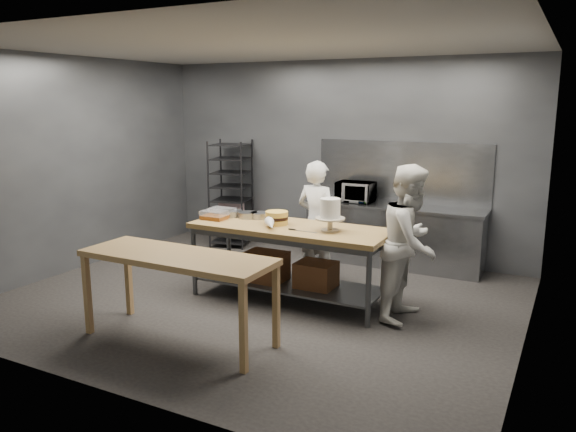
{
  "coord_description": "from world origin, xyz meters",
  "views": [
    {
      "loc": [
        3.33,
        -5.61,
        2.39
      ],
      "look_at": [
        0.33,
        0.14,
        1.05
      ],
      "focal_mm": 35.0,
      "sensor_mm": 36.0,
      "label": 1
    }
  ],
  "objects_px": {
    "work_table": "(288,254)",
    "chef_right": "(410,243)",
    "chef_behind": "(317,222)",
    "frosted_cake_stand": "(330,211)",
    "near_counter": "(177,263)",
    "speed_rack": "(231,194)",
    "layer_cake": "(277,218)",
    "microwave": "(355,192)"
  },
  "relations": [
    {
      "from": "work_table",
      "to": "chef_right",
      "type": "distance_m",
      "value": 1.48
    },
    {
      "from": "chef_behind",
      "to": "frosted_cake_stand",
      "type": "relative_size",
      "value": 4.29
    },
    {
      "from": "near_counter",
      "to": "chef_right",
      "type": "bearing_deg",
      "value": 41.54
    },
    {
      "from": "speed_rack",
      "to": "frosted_cake_stand",
      "type": "relative_size",
      "value": 4.6
    },
    {
      "from": "layer_cake",
      "to": "chef_behind",
      "type": "bearing_deg",
      "value": 76.41
    },
    {
      "from": "work_table",
      "to": "speed_rack",
      "type": "relative_size",
      "value": 1.37
    },
    {
      "from": "chef_right",
      "to": "microwave",
      "type": "distance_m",
      "value": 2.35
    },
    {
      "from": "chef_behind",
      "to": "chef_right",
      "type": "bearing_deg",
      "value": 164.71
    },
    {
      "from": "near_counter",
      "to": "microwave",
      "type": "bearing_deg",
      "value": 81.85
    },
    {
      "from": "near_counter",
      "to": "frosted_cake_stand",
      "type": "bearing_deg",
      "value": 57.68
    },
    {
      "from": "work_table",
      "to": "near_counter",
      "type": "distance_m",
      "value": 1.64
    },
    {
      "from": "work_table",
      "to": "frosted_cake_stand",
      "type": "distance_m",
      "value": 0.8
    },
    {
      "from": "work_table",
      "to": "speed_rack",
      "type": "bearing_deg",
      "value": 137.2
    },
    {
      "from": "speed_rack",
      "to": "chef_right",
      "type": "distance_m",
      "value": 3.97
    },
    {
      "from": "work_table",
      "to": "layer_cake",
      "type": "xyz_separation_m",
      "value": [
        -0.17,
        0.01,
        0.43
      ]
    },
    {
      "from": "work_table",
      "to": "near_counter",
      "type": "bearing_deg",
      "value": -105.33
    },
    {
      "from": "speed_rack",
      "to": "work_table",
      "type": "bearing_deg",
      "value": -42.8
    },
    {
      "from": "speed_rack",
      "to": "chef_behind",
      "type": "relative_size",
      "value": 1.07
    },
    {
      "from": "near_counter",
      "to": "frosted_cake_stand",
      "type": "xyz_separation_m",
      "value": [
        0.97,
        1.54,
        0.34
      ]
    },
    {
      "from": "near_counter",
      "to": "chef_behind",
      "type": "xyz_separation_m",
      "value": [
        0.45,
        2.34,
        0.0
      ]
    },
    {
      "from": "near_counter",
      "to": "speed_rack",
      "type": "height_order",
      "value": "speed_rack"
    },
    {
      "from": "frosted_cake_stand",
      "to": "chef_behind",
      "type": "bearing_deg",
      "value": 123.54
    },
    {
      "from": "near_counter",
      "to": "speed_rack",
      "type": "relative_size",
      "value": 1.14
    },
    {
      "from": "chef_right",
      "to": "microwave",
      "type": "xyz_separation_m",
      "value": [
        -1.37,
        1.9,
        0.19
      ]
    },
    {
      "from": "speed_rack",
      "to": "layer_cake",
      "type": "xyz_separation_m",
      "value": [
        1.91,
        -1.91,
        0.14
      ]
    },
    {
      "from": "chef_behind",
      "to": "microwave",
      "type": "xyz_separation_m",
      "value": [
        0.07,
        1.23,
        0.23
      ]
    },
    {
      "from": "work_table",
      "to": "chef_right",
      "type": "relative_size",
      "value": 1.39
    },
    {
      "from": "chef_right",
      "to": "microwave",
      "type": "bearing_deg",
      "value": 40.12
    },
    {
      "from": "microwave",
      "to": "speed_rack",
      "type": "bearing_deg",
      "value": -177.88
    },
    {
      "from": "chef_behind",
      "to": "chef_right",
      "type": "distance_m",
      "value": 1.58
    },
    {
      "from": "work_table",
      "to": "near_counter",
      "type": "relative_size",
      "value": 1.2
    },
    {
      "from": "chef_behind",
      "to": "chef_right",
      "type": "height_order",
      "value": "chef_right"
    },
    {
      "from": "chef_right",
      "to": "frosted_cake_stand",
      "type": "bearing_deg",
      "value": 102.19
    },
    {
      "from": "work_table",
      "to": "speed_rack",
      "type": "distance_m",
      "value": 2.85
    },
    {
      "from": "speed_rack",
      "to": "chef_behind",
      "type": "distance_m",
      "value": 2.39
    },
    {
      "from": "work_table",
      "to": "microwave",
      "type": "height_order",
      "value": "microwave"
    },
    {
      "from": "work_table",
      "to": "chef_behind",
      "type": "bearing_deg",
      "value": 88.7
    },
    {
      "from": "chef_right",
      "to": "layer_cake",
      "type": "bearing_deg",
      "value": 97.58
    },
    {
      "from": "microwave",
      "to": "work_table",
      "type": "bearing_deg",
      "value": -92.37
    },
    {
      "from": "work_table",
      "to": "chef_right",
      "type": "xyz_separation_m",
      "value": [
        1.45,
        0.1,
        0.29
      ]
    },
    {
      "from": "near_counter",
      "to": "frosted_cake_stand",
      "type": "distance_m",
      "value": 1.85
    },
    {
      "from": "microwave",
      "to": "layer_cake",
      "type": "height_order",
      "value": "microwave"
    }
  ]
}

